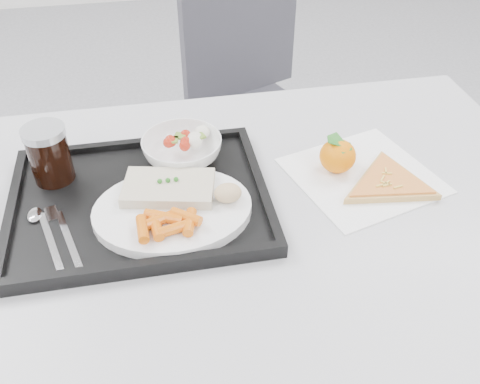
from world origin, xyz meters
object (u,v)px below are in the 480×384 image
table (242,235)px  cola_glass (49,153)px  salad_bowl (182,150)px  pizza_slice (389,183)px  tangerine (338,156)px  tray (140,201)px  dinner_plate (173,210)px  chair (247,89)px

table → cola_glass: cola_glass is taller
cola_glass → salad_bowl: bearing=3.2°
pizza_slice → tangerine: bearing=140.2°
table → salad_bowl: bearing=122.0°
tray → pizza_slice: 0.46m
cola_glass → pizza_slice: 0.62m
dinner_plate → pizza_slice: bearing=2.6°
salad_bowl → cola_glass: bearing=-176.8°
cola_glass → dinner_plate: bearing=-34.7°
dinner_plate → salad_bowl: (0.03, 0.16, 0.01)m
table → chair: chair is taller
pizza_slice → chair: bearing=97.7°
table → pizza_slice: 0.29m
dinner_plate → tangerine: bearing=14.7°
dinner_plate → salad_bowl: 0.16m
tray → dinner_plate: 0.08m
chair → dinner_plate: (-0.29, -0.81, 0.24)m
table → dinner_plate: bearing=-174.6°
salad_bowl → tangerine: bearing=-13.9°
chair → salad_bowl: 0.75m
tangerine → pizza_slice: 0.11m
tangerine → dinner_plate: bearing=-165.3°
chair → pizza_slice: 0.83m
table → dinner_plate: size_ratio=4.44×
salad_bowl → tangerine: tangerine is taller
tray → tangerine: 0.38m
table → tray: 0.20m
chair → dinner_plate: 0.90m
cola_glass → tangerine: size_ratio=1.49×
dinner_plate → cola_glass: bearing=145.3°
salad_bowl → cola_glass: (-0.24, -0.01, 0.03)m
dinner_plate → tray: bearing=135.6°
tray → salad_bowl: bearing=49.2°
table → pizza_slice: (0.28, 0.01, 0.08)m
table → salad_bowl: size_ratio=7.89×
dinner_plate → pizza_slice: dinner_plate is taller
chair → pizza_slice: (0.11, -0.79, 0.22)m
dinner_plate → tangerine: tangerine is taller
table → chair: bearing=78.0°
chair → dinner_plate: size_ratio=3.44×
chair → tray: (-0.35, -0.76, 0.22)m
tray → cola_glass: size_ratio=4.17×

